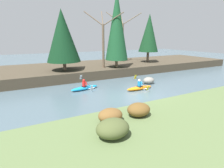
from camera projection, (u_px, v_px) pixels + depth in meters
ground_plane at (137, 95)px, 14.62m from camera, size 90.00×90.00×0.00m
riverbank_near at (201, 122)px, 9.40m from camera, size 44.00×6.47×0.54m
riverbank_far at (91, 69)px, 23.83m from camera, size 44.00×9.35×1.06m
conifer_tree_left at (62, 36)px, 18.88m from camera, size 3.68×3.68×6.55m
conifer_tree_mid_left at (117, 26)px, 20.60m from camera, size 2.76×2.76×8.93m
conifer_tree_centre at (149, 33)px, 25.27m from camera, size 2.86×2.86×6.86m
bare_tree_upstream at (103, 41)px, 20.87m from camera, size 3.73×3.69×6.79m
bare_tree_mid_upstream at (123, 38)px, 26.26m from camera, size 4.09×4.04×7.47m
shrub_clump_nearest at (113, 128)px, 7.43m from camera, size 1.48×1.23×0.80m
shrub_clump_second at (110, 115)px, 8.80m from camera, size 1.27×1.06×0.69m
shrub_clump_third at (139, 110)px, 9.48m from camera, size 1.31×1.09×0.71m
kayaker_lead at (140, 88)px, 16.10m from camera, size 2.77×2.06×1.20m
kayaker_middle at (86, 87)px, 16.11m from camera, size 2.79×2.06×1.20m
boulder_midstream at (149, 80)px, 18.14m from camera, size 1.21×0.95×0.69m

